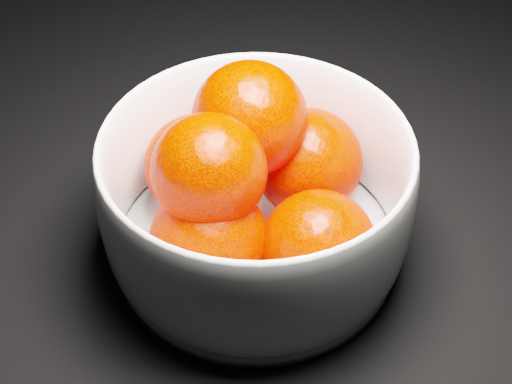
# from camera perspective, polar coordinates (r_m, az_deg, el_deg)

# --- Properties ---
(bowl) EXTENTS (0.25, 0.25, 0.12)m
(bowl) POSITION_cam_1_polar(r_m,az_deg,el_deg) (0.56, 0.00, -0.44)
(bowl) COLOR white
(bowl) RESTS_ON ground
(orange_pile) EXTENTS (0.20, 0.20, 0.14)m
(orange_pile) POSITION_cam_1_polar(r_m,az_deg,el_deg) (0.55, -0.48, 0.77)
(orange_pile) COLOR red
(orange_pile) RESTS_ON bowl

